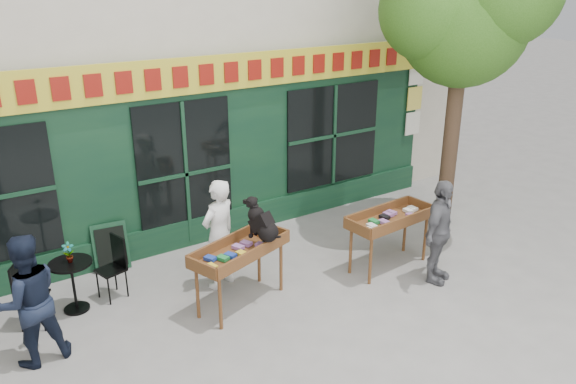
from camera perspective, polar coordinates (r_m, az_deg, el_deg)
name	(u,v)px	position (r m, az deg, el deg)	size (l,w,h in m)	color
ground	(257,303)	(8.44, -3.21, -11.15)	(80.00, 80.00, 0.00)	slate
street_tree	(464,2)	(10.30, 17.48, 17.93)	(3.05, 2.90, 5.60)	#382619
book_cart_center	(240,253)	(8.04, -4.88, -6.20)	(1.62, 1.05, 0.99)	brown
dog	(262,219)	(7.96, -2.61, -2.71)	(0.34, 0.60, 0.60)	black
woman	(219,234)	(8.54, -7.03, -4.28)	(0.63, 0.41, 1.73)	white
book_cart_right	(390,221)	(9.19, 10.36, -2.90)	(1.54, 0.73, 0.99)	brown
man_right	(439,232)	(8.92, 15.08, -3.95)	(0.98, 0.41, 1.67)	#57585C
bistro_table	(72,276)	(8.55, -21.08, -8.00)	(0.60, 0.60, 0.76)	black
bistro_chair_left	(25,290)	(8.42, -25.16, -8.99)	(0.50, 0.49, 0.95)	black
bistro_chair_right	(115,262)	(8.73, -17.16, -6.77)	(0.45, 0.44, 0.95)	black
potted_plant	(68,253)	(8.39, -21.40, -5.75)	(0.16, 0.11, 0.30)	gray
man_left	(28,301)	(7.53, -24.92, -9.98)	(0.83, 0.64, 1.70)	black
chalkboard	(111,247)	(9.57, -17.54, -5.37)	(0.58, 0.26, 0.79)	black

